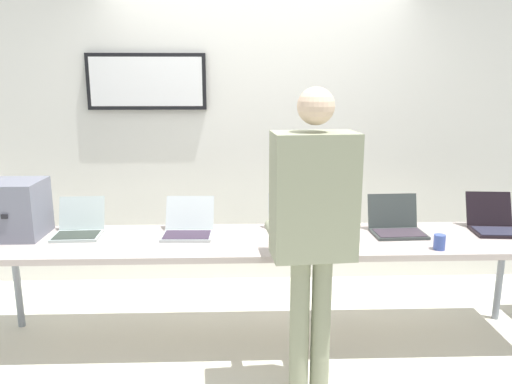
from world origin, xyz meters
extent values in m
cube|color=beige|center=(0.00, 0.00, -0.02)|extent=(8.00, 8.00, 0.04)
cube|color=silver|center=(0.00, 1.13, 1.34)|extent=(8.00, 0.06, 2.67)
cube|color=black|center=(-0.93, 1.08, 1.77)|extent=(0.99, 0.05, 0.46)
cube|color=white|center=(-0.93, 1.06, 1.77)|extent=(0.93, 0.02, 0.40)
cube|color=#AF9F9A|center=(0.00, 0.00, 0.72)|extent=(3.78, 0.70, 0.04)
cylinder|color=gray|center=(-1.79, 0.25, 0.35)|extent=(0.05, 0.05, 0.70)
cylinder|color=gray|center=(1.79, 0.25, 0.35)|extent=(0.05, 0.05, 0.70)
cube|color=slate|center=(-1.67, 0.11, 0.93)|extent=(0.34, 0.36, 0.38)
cube|color=black|center=(-1.67, -0.08, 0.93)|extent=(0.04, 0.01, 0.03)
cube|color=#A8B7B5|center=(-1.27, 0.07, 0.75)|extent=(0.32, 0.25, 0.02)
cube|color=#2C342E|center=(-1.27, 0.06, 0.76)|extent=(0.29, 0.20, 0.00)
cube|color=#A8B7B5|center=(-1.27, 0.23, 0.87)|extent=(0.31, 0.10, 0.22)
cube|color=silver|center=(-1.27, 0.23, 0.87)|extent=(0.28, 0.08, 0.19)
cube|color=#AAB2B5|center=(-0.52, 0.05, 0.75)|extent=(0.34, 0.25, 0.02)
cube|color=#322738|center=(-0.52, 0.04, 0.76)|extent=(0.31, 0.20, 0.00)
cube|color=#AAB2B5|center=(-0.52, 0.22, 0.87)|extent=(0.34, 0.13, 0.22)
cube|color=#215E3C|center=(-0.52, 0.23, 0.87)|extent=(0.31, 0.11, 0.19)
cube|color=#ADB0B3|center=(0.19, 0.06, 0.75)|extent=(0.31, 0.25, 0.02)
cube|color=#2B292F|center=(0.19, 0.05, 0.76)|extent=(0.28, 0.20, 0.00)
cube|color=#ADB0B3|center=(0.19, 0.23, 0.88)|extent=(0.31, 0.09, 0.23)
cube|color=navy|center=(0.19, 0.23, 0.88)|extent=(0.28, 0.08, 0.21)
cube|color=#333939|center=(0.93, 0.04, 0.75)|extent=(0.36, 0.26, 0.02)
cube|color=#352B35|center=(0.93, 0.03, 0.76)|extent=(0.33, 0.21, 0.00)
cube|color=#333939|center=(0.92, 0.20, 0.88)|extent=(0.35, 0.08, 0.23)
cube|color=#235735|center=(0.92, 0.20, 0.88)|extent=(0.33, 0.07, 0.20)
cube|color=black|center=(1.62, 0.06, 0.75)|extent=(0.34, 0.28, 0.02)
cube|color=#272739|center=(1.62, 0.05, 0.76)|extent=(0.31, 0.23, 0.00)
cube|color=black|center=(1.64, 0.23, 0.88)|extent=(0.32, 0.13, 0.23)
cube|color=#383E79|center=(1.64, 0.24, 0.88)|extent=(0.29, 0.11, 0.20)
cylinder|color=gray|center=(0.17, -0.64, 0.43)|extent=(0.12, 0.12, 0.85)
cylinder|color=gray|center=(0.29, -0.62, 0.43)|extent=(0.12, 0.12, 0.85)
cube|color=gray|center=(0.23, -0.63, 1.19)|extent=(0.46, 0.30, 0.67)
sphere|color=beige|center=(0.23, -0.63, 1.66)|extent=(0.19, 0.19, 0.19)
cylinder|color=gray|center=(0.04, -0.36, 0.90)|extent=(0.10, 0.32, 0.07)
cylinder|color=gray|center=(0.37, -0.33, 0.90)|extent=(0.10, 0.32, 0.07)
cylinder|color=#3C51A1|center=(1.09, -0.25, 0.79)|extent=(0.07, 0.07, 0.10)
camera|label=1|loc=(-0.16, -3.17, 1.79)|focal=34.76mm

